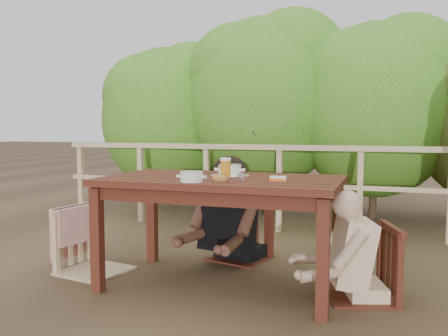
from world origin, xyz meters
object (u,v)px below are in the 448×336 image
(butter_tub, at_px, (278,180))
(bread_roll, at_px, (220,179))
(soup_near, at_px, (192,178))
(chair_right, at_px, (362,230))
(soup_far, at_px, (230,171))
(woman, at_px, (241,180))
(table, at_px, (222,233))
(tumbler, at_px, (241,178))
(chair_left, at_px, (94,212))
(beer_glass, at_px, (226,168))
(diner_right, at_px, (367,210))
(chair_far, at_px, (240,206))

(butter_tub, bearing_deg, bread_roll, -159.60)
(soup_near, relative_size, butter_tub, 2.33)
(chair_right, xyz_separation_m, soup_far, (-1.01, 0.10, 0.38))
(chair_right, xyz_separation_m, woman, (-1.11, 0.70, 0.24))
(table, xyz_separation_m, tumbler, (0.21, -0.21, 0.45))
(chair_left, distance_m, beer_glass, 1.19)
(diner_right, distance_m, soup_near, 1.25)
(bread_roll, xyz_separation_m, tumbler, (0.14, 0.05, 0.00))
(soup_far, bearing_deg, woman, 98.97)
(chair_far, distance_m, soup_near, 1.16)
(diner_right, height_order, beer_glass, diner_right)
(table, height_order, chair_left, chair_left)
(table, distance_m, woman, 0.85)
(soup_near, bearing_deg, woman, 89.43)
(diner_right, bearing_deg, chair_left, 75.11)
(soup_near, bearing_deg, beer_glass, 75.92)
(chair_right, bearing_deg, bread_roll, -87.68)
(chair_right, height_order, woman, woman)
(bread_roll, height_order, tumbler, tumbler)
(beer_glass, bearing_deg, soup_near, -104.08)
(woman, distance_m, diner_right, 1.34)
(chair_right, height_order, soup_near, chair_right)
(chair_right, relative_size, diner_right, 0.77)
(woman, bearing_deg, soup_far, 113.90)
(woman, xyz_separation_m, beer_glass, (0.09, -0.70, 0.17))
(chair_far, relative_size, soup_far, 3.26)
(woman, relative_size, bread_roll, 12.32)
(woman, height_order, butter_tub, woman)
(soup_near, height_order, tumbler, soup_near)
(beer_glass, distance_m, butter_tub, 0.48)
(chair_far, xyz_separation_m, butter_tub, (0.54, -0.85, 0.35))
(chair_right, height_order, butter_tub, chair_right)
(table, xyz_separation_m, bread_roll, (0.08, -0.26, 0.44))
(table, bearing_deg, diner_right, 4.33)
(table, distance_m, chair_left, 1.12)
(chair_left, relative_size, beer_glass, 6.39)
(chair_left, relative_size, tumbler, 13.76)
(tumbler, bearing_deg, chair_left, 172.07)
(soup_near, distance_m, butter_tub, 0.61)
(chair_right, relative_size, soup_far, 3.25)
(bread_roll, bearing_deg, woman, 99.14)
(chair_left, xyz_separation_m, diner_right, (2.17, 0.10, 0.12))
(chair_left, xyz_separation_m, soup_near, (1.02, -0.32, 0.35))
(bread_roll, bearing_deg, butter_tub, 24.50)
(chair_right, bearing_deg, woman, -139.83)
(chair_far, bearing_deg, butter_tub, -42.44)
(table, relative_size, diner_right, 1.39)
(chair_right, xyz_separation_m, soup_near, (-1.12, -0.42, 0.37))
(diner_right, relative_size, soup_near, 4.76)
(table, height_order, diner_right, diner_right)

